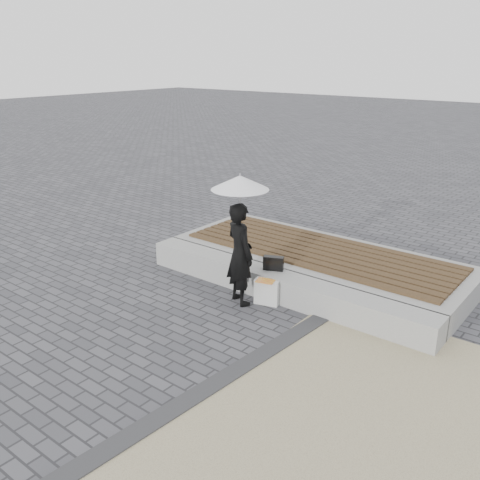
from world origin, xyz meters
name	(u,v)px	position (x,y,z in m)	size (l,w,h in m)	color
ground	(211,339)	(0.00, 0.00, 0.00)	(80.00, 80.00, 0.00)	#4B4B50
terrazzo_zone	(440,471)	(3.20, -0.50, 0.01)	(5.00, 5.00, 0.02)	tan
edging_band	(231,374)	(0.75, -0.50, 0.02)	(0.25, 5.20, 0.04)	#323335
seating_ledge	(279,286)	(0.00, 1.60, 0.20)	(5.00, 0.45, 0.40)	#A1A29D
timber_platform	(319,263)	(0.00, 2.80, 0.20)	(5.00, 2.00, 0.40)	gray
timber_decking	(319,251)	(0.00, 2.80, 0.42)	(4.60, 1.60, 0.04)	#4F3A21
woman	(240,254)	(-0.38, 1.11, 0.78)	(0.57, 0.37, 1.56)	black
parasol	(240,183)	(-0.38, 1.11, 1.86)	(0.83, 0.83, 1.06)	#A7A7AB
handbag	(273,263)	(-0.16, 1.67, 0.51)	(0.31, 0.11, 0.22)	black
canvas_tote	(267,292)	(-0.02, 1.31, 0.20)	(0.37, 0.16, 0.39)	white
magazine	(265,281)	(-0.02, 1.26, 0.39)	(0.27, 0.20, 0.01)	red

